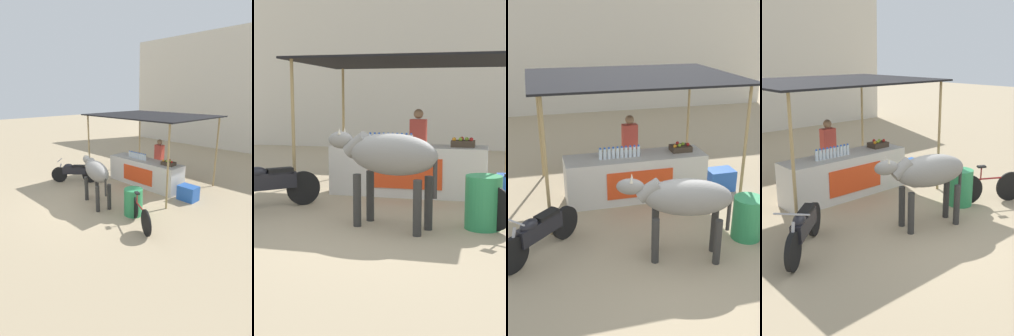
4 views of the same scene
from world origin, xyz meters
TOP-DOWN VIEW (x-y plane):
  - ground_plane at (0.00, 0.00)m, footprint 60.00×60.00m
  - stall_counter at (0.00, 2.20)m, footprint 3.00×0.82m
  - stall_awning at (0.00, 2.50)m, footprint 4.20×3.20m
  - water_bottle_row at (-0.35, 2.15)m, footprint 0.88×0.07m
  - fruit_crate at (1.03, 2.25)m, footprint 0.44×0.32m
  - vendor_behind_counter at (0.07, 2.95)m, footprint 0.34×0.22m
  - cooler_box at (1.97, 2.10)m, footprint 0.60×0.44m
  - water_barrel at (1.48, 0.06)m, footprint 0.52×0.52m
  - cow at (0.13, -0.19)m, footprint 1.84×0.91m
  - motorcycle_parked at (-2.10, 0.45)m, footprint 1.36×1.29m
  - bicycle_leaning at (2.04, -0.29)m, footprint 1.47×0.83m

SIDE VIEW (x-z plane):
  - ground_plane at x=0.00m, z-range 0.00..0.00m
  - cooler_box at x=1.97m, z-range 0.00..0.48m
  - bicycle_leaning at x=2.04m, z-range -0.08..0.77m
  - water_barrel at x=1.48m, z-range 0.00..0.78m
  - motorcycle_parked at x=-2.10m, z-range -0.02..0.88m
  - stall_counter at x=0.00m, z-range 0.00..0.96m
  - vendor_behind_counter at x=0.07m, z-range 0.02..1.67m
  - fruit_crate at x=1.03m, z-range 0.94..1.12m
  - cow at x=0.13m, z-range 0.32..1.75m
  - water_bottle_row at x=-0.35m, z-range 0.95..1.20m
  - stall_awning at x=0.00m, z-range 1.19..3.78m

